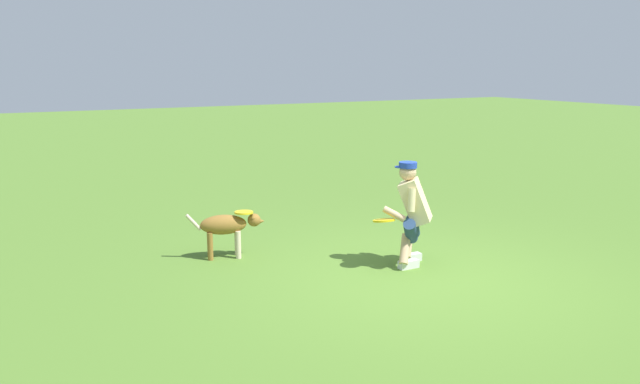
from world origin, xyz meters
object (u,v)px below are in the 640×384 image
object	(u,v)px
person	(412,210)
frisbee_held	(384,220)
dog	(227,227)
frisbee_flying	(244,212)

from	to	relation	value
person	frisbee_held	size ratio (longest dim) A/B	4.76
dog	frisbee_held	xyz separation A→B (m)	(-1.50, 1.34, 0.20)
person	frisbee_held	bearing A→B (deg)	38.35
frisbee_held	dog	bearing A→B (deg)	-41.77
frisbee_flying	frisbee_held	xyz separation A→B (m)	(-1.31, 1.26, 0.02)
person	frisbee_flying	distance (m)	2.13
person	frisbee_held	distance (m)	0.40
dog	frisbee_held	size ratio (longest dim) A/B	3.62
person	dog	size ratio (longest dim) A/B	1.32
dog	frisbee_held	distance (m)	2.03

